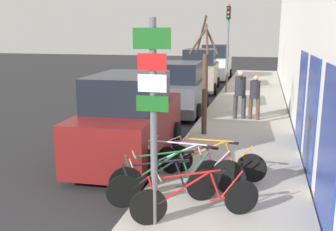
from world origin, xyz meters
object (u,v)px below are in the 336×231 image
at_px(bicycle_3, 185,167).
at_px(pedestrian_far, 240,91).
at_px(traffic_light, 228,36).
at_px(parked_car_0, 131,120).
at_px(bicycle_4, 197,164).
at_px(pedestrian_near, 255,94).
at_px(bicycle_0, 196,199).
at_px(bicycle_5, 214,160).
at_px(bicycle_2, 168,177).
at_px(bicycle_1, 164,185).
at_px(signpost, 153,114).
at_px(parked_car_2, 200,72).
at_px(parked_car_3, 216,64).
at_px(street_tree, 205,83).
at_px(parked_car_1, 180,89).

height_order(bicycle_3, pedestrian_far, pedestrian_far).
relative_size(pedestrian_far, traffic_light, 0.39).
height_order(parked_car_0, pedestrian_far, parked_car_0).
height_order(bicycle_3, traffic_light, traffic_light).
xyz_separation_m(bicycle_3, bicycle_4, (0.19, 0.31, -0.04)).
height_order(pedestrian_near, traffic_light, traffic_light).
relative_size(bicycle_0, bicycle_5, 0.91).
distance_m(bicycle_2, pedestrian_far, 7.13).
height_order(bicycle_1, bicycle_5, bicycle_5).
relative_size(signpost, parked_car_2, 0.68).
bearing_deg(bicycle_3, parked_car_3, 16.02).
bearing_deg(bicycle_1, street_tree, -25.29).
bearing_deg(bicycle_1, bicycle_4, -44.10).
relative_size(signpost, pedestrian_far, 1.86).
height_order(parked_car_2, pedestrian_near, parked_car_2).
xyz_separation_m(signpost, bicycle_2, (-0.05, 1.12, -1.45)).
height_order(bicycle_5, pedestrian_near, pedestrian_near).
distance_m(parked_car_1, pedestrian_near, 3.27).
height_order(bicycle_4, parked_car_3, parked_car_3).
distance_m(bicycle_0, bicycle_2, 1.06).
bearing_deg(street_tree, pedestrian_far, 69.14).
relative_size(parked_car_1, street_tree, 1.33).
height_order(pedestrian_near, pedestrian_far, pedestrian_far).
bearing_deg(bicycle_2, pedestrian_near, -38.55).
distance_m(parked_car_2, parked_car_3, 5.38).
bearing_deg(bicycle_1, parked_car_0, 4.27).
distance_m(bicycle_4, parked_car_1, 7.78).
distance_m(bicycle_2, bicycle_5, 1.38).
relative_size(bicycle_1, parked_car_3, 0.43).
relative_size(bicycle_2, parked_car_0, 0.41).
bearing_deg(bicycle_0, parked_car_1, -13.23).
xyz_separation_m(bicycle_1, pedestrian_far, (0.84, 7.43, 0.65)).
bearing_deg(pedestrian_far, pedestrian_near, -12.18).
bearing_deg(pedestrian_near, parked_car_3, -58.02).
relative_size(parked_car_1, traffic_light, 1.05).
xyz_separation_m(bicycle_2, bicycle_4, (0.41, 0.84, -0.02)).
bearing_deg(parked_car_0, bicycle_1, -62.93).
bearing_deg(parked_car_0, street_tree, 51.63).
xyz_separation_m(bicycle_3, parked_car_1, (-1.85, 7.80, 0.39)).
relative_size(parked_car_0, street_tree, 1.37).
bearing_deg(street_tree, bicycle_4, -82.91).
bearing_deg(traffic_light, bicycle_2, -89.00).
bearing_deg(bicycle_2, traffic_light, -26.49).
relative_size(signpost, bicycle_1, 1.75).
height_order(signpost, bicycle_2, signpost).
relative_size(bicycle_5, parked_car_3, 0.50).
bearing_deg(traffic_light, bicycle_5, -85.46).
height_order(parked_car_1, traffic_light, traffic_light).
height_order(signpost, bicycle_1, signpost).
height_order(bicycle_3, parked_car_3, parked_car_3).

